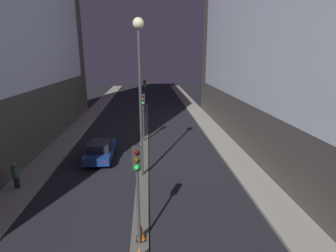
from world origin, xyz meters
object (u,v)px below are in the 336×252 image
object	(u,v)px
car_left_lane	(100,150)
street_lamp	(139,64)
traffic_light_mid	(143,107)
traffic_light_near	(137,174)
traffic_light_far	(145,88)
pedestrian_on_left_sidewalk	(16,175)
traffic_cone_far	(141,232)

from	to	relation	value
car_left_lane	street_lamp	bearing A→B (deg)	-44.63
traffic_light_mid	car_left_lane	world-z (taller)	traffic_light_mid
traffic_light_near	car_left_lane	xyz separation A→B (m)	(-3.16, 9.46, -2.48)
traffic_light_far	street_lamp	bearing A→B (deg)	-90.00
pedestrian_on_left_sidewalk	traffic_cone_far	bearing A→B (deg)	-34.03
traffic_light_far	pedestrian_on_left_sidewalk	distance (m)	22.10
street_lamp	pedestrian_on_left_sidewalk	bearing A→B (deg)	-170.46
traffic_light_mid	traffic_light_far	world-z (taller)	same
traffic_light_mid	car_left_lane	distance (m)	5.53
pedestrian_on_left_sidewalk	street_lamp	bearing A→B (deg)	9.54
traffic_light_near	traffic_light_far	world-z (taller)	same
street_lamp	pedestrian_on_left_sidewalk	size ratio (longest dim) A/B	6.16
traffic_light_near	pedestrian_on_left_sidewalk	size ratio (longest dim) A/B	2.74
traffic_light_near	car_left_lane	world-z (taller)	traffic_light_near
traffic_light_mid	traffic_cone_far	distance (m)	13.28
traffic_light_near	traffic_light_far	size ratio (longest dim) A/B	1.00
traffic_light_mid	traffic_light_far	size ratio (longest dim) A/B	1.00
traffic_cone_far	car_left_lane	size ratio (longest dim) A/B	0.16
traffic_light_mid	traffic_cone_far	bearing A→B (deg)	-89.73
car_left_lane	traffic_cone_far	bearing A→B (deg)	-70.70
traffic_light_near	traffic_light_mid	distance (m)	13.26
street_lamp	traffic_light_near	bearing A→B (deg)	-90.00
traffic_cone_far	pedestrian_on_left_sidewalk	distance (m)	8.72
street_lamp	traffic_light_mid	bearing A→B (deg)	90.00
traffic_light_near	traffic_cone_far	world-z (taller)	traffic_light_near
traffic_light_near	pedestrian_on_left_sidewalk	xyz separation A→B (m)	(-7.15, 5.14, -2.26)
traffic_light_far	street_lamp	size ratio (longest dim) A/B	0.45
street_lamp	car_left_lane	world-z (taller)	street_lamp
traffic_light_near	car_left_lane	bearing A→B (deg)	108.44
traffic_light_far	pedestrian_on_left_sidewalk	bearing A→B (deg)	-108.99
traffic_light_near	pedestrian_on_left_sidewalk	bearing A→B (deg)	144.28
traffic_light_mid	car_left_lane	bearing A→B (deg)	-129.69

